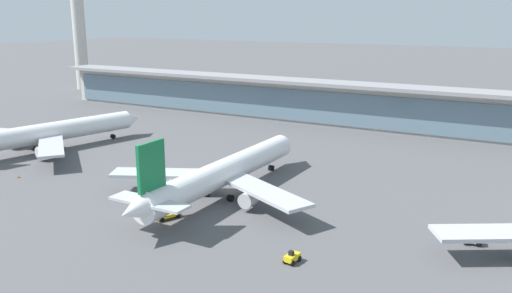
% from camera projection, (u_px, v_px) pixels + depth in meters
% --- Properties ---
extents(ground_plane, '(1200.00, 1200.00, 0.00)m').
position_uv_depth(ground_plane, '(231.00, 191.00, 115.94)').
color(ground_plane, '#515154').
extents(airliner_left_stand, '(46.65, 61.70, 16.63)m').
position_uv_depth(airliner_left_stand, '(43.00, 133.00, 148.17)').
color(airliner_left_stand, white).
rests_on(airliner_left_stand, ground).
extents(airliner_centre_stand, '(48.04, 62.28, 16.63)m').
position_uv_depth(airliner_centre_stand, '(222.00, 173.00, 111.11)').
color(airliner_centre_stand, white).
rests_on(airliner_centre_stand, ground).
extents(service_truck_under_wing_white, '(3.10, 2.16, 2.05)m').
position_uv_depth(service_truck_under_wing_white, '(473.00, 240.00, 88.62)').
color(service_truck_under_wing_white, silver).
rests_on(service_truck_under_wing_white, ground).
extents(service_truck_mid_apron_grey, '(2.19, 6.87, 2.70)m').
position_uv_depth(service_truck_mid_apron_grey, '(177.00, 194.00, 111.38)').
color(service_truck_mid_apron_grey, gray).
rests_on(service_truck_mid_apron_grey, ground).
extents(service_truck_on_taxiway_yellow, '(2.04, 3.05, 2.05)m').
position_uv_depth(service_truck_on_taxiway_yellow, '(292.00, 257.00, 82.20)').
color(service_truck_on_taxiway_yellow, yellow).
rests_on(service_truck_on_taxiway_yellow, ground).
extents(service_truck_at_far_stand_yellow, '(3.95, 6.78, 2.70)m').
position_uv_depth(service_truck_at_far_stand_yellow, '(169.00, 214.00, 100.01)').
color(service_truck_at_far_stand_yellow, yellow).
rests_on(service_truck_at_far_stand_yellow, ground).
extents(terminal_building, '(260.41, 12.80, 15.20)m').
position_uv_depth(terminal_building, '(353.00, 104.00, 181.72)').
color(terminal_building, beige).
rests_on(terminal_building, ground).
extents(control_tower, '(12.00, 12.00, 67.72)m').
position_uv_depth(control_tower, '(78.00, 16.00, 267.88)').
color(control_tower, beige).
rests_on(control_tower, ground).
extents(safety_cone_delta, '(0.62, 0.62, 0.70)m').
position_uv_depth(safety_cone_delta, '(19.00, 176.00, 125.22)').
color(safety_cone_delta, orange).
rests_on(safety_cone_delta, ground).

